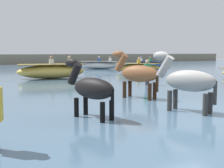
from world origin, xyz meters
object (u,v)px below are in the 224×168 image
(horse_lead_chestnut, at_px, (137,75))
(horse_trailing_grey, at_px, (187,82))
(boat_distant_west, at_px, (99,65))
(boat_mid_outer, at_px, (138,68))
(person_onlooker_right, at_px, (147,75))
(boat_distant_east, at_px, (51,71))
(boat_far_inshore, at_px, (150,64))
(horse_flank_black, at_px, (91,90))

(horse_lead_chestnut, relative_size, horse_trailing_grey, 1.02)
(boat_distant_west, relative_size, boat_mid_outer, 0.93)
(horse_lead_chestnut, distance_m, person_onlooker_right, 4.12)
(boat_distant_west, height_order, boat_distant_east, boat_distant_east)
(boat_far_inshore, bearing_deg, person_onlooker_right, -127.94)
(horse_flank_black, distance_m, person_onlooker_right, 7.36)
(horse_trailing_grey, distance_m, horse_flank_black, 2.58)
(horse_lead_chestnut, height_order, boat_far_inshore, horse_lead_chestnut)
(horse_flank_black, xyz_separation_m, person_onlooker_right, (5.40, 5.00, -0.21))
(horse_trailing_grey, height_order, horse_flank_black, horse_trailing_grey)
(horse_trailing_grey, height_order, boat_far_inshore, horse_trailing_grey)
(horse_lead_chestnut, xyz_separation_m, horse_trailing_grey, (-0.17, -2.52, -0.02))
(boat_distant_west, height_order, person_onlooker_right, person_onlooker_right)
(horse_trailing_grey, height_order, boat_distant_east, horse_trailing_grey)
(boat_distant_east, xyz_separation_m, person_onlooker_right, (2.90, -5.72, 0.03))
(horse_flank_black, bearing_deg, boat_distant_west, 62.13)
(boat_mid_outer, distance_m, boat_far_inshore, 6.74)
(boat_distant_west, distance_m, boat_far_inshore, 5.55)
(horse_trailing_grey, relative_size, boat_mid_outer, 0.52)
(horse_flank_black, height_order, person_onlooker_right, horse_flank_black)
(boat_distant_west, distance_m, boat_distant_east, 10.15)
(horse_lead_chestnut, distance_m, boat_distant_west, 17.52)
(horse_trailing_grey, height_order, person_onlooker_right, horse_trailing_grey)
(boat_distant_west, bearing_deg, horse_trailing_grey, -110.67)
(boat_mid_outer, relative_size, boat_distant_east, 0.91)
(boat_distant_east, height_order, boat_far_inshore, boat_distant_east)
(boat_mid_outer, bearing_deg, boat_distant_west, 97.49)
(boat_distant_west, relative_size, boat_distant_east, 0.85)
(horse_flank_black, height_order, boat_distant_east, horse_flank_black)
(boat_distant_west, xyz_separation_m, boat_distant_east, (-7.03, -7.32, 0.07))
(boat_distant_east, bearing_deg, horse_lead_chestnut, -88.88)
(boat_mid_outer, xyz_separation_m, boat_distant_east, (-7.74, -1.94, 0.08))
(horse_lead_chestnut, bearing_deg, person_onlooker_right, 48.47)
(horse_flank_black, bearing_deg, horse_lead_chestnut, 35.65)
(boat_distant_west, height_order, boat_mid_outer, boat_distant_west)
(horse_flank_black, distance_m, boat_mid_outer, 16.28)
(boat_mid_outer, height_order, boat_far_inshore, boat_mid_outer)
(boat_far_inshore, relative_size, person_onlooker_right, 2.36)
(horse_lead_chestnut, height_order, boat_distant_east, horse_lead_chestnut)
(horse_flank_black, bearing_deg, boat_far_inshore, 49.09)
(boat_far_inshore, bearing_deg, boat_distant_west, 173.13)
(horse_trailing_grey, xyz_separation_m, person_onlooker_right, (2.90, 5.60, -0.32))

